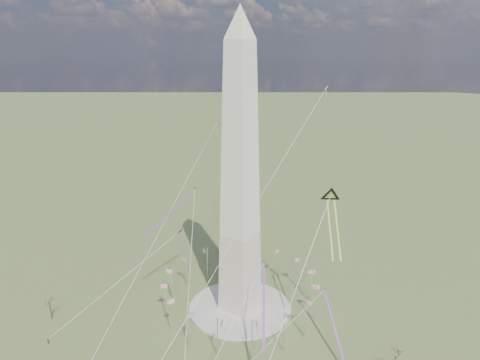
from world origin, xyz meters
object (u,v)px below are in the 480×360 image
Objects in this scene: tree_near at (396,354)px; person_west at (48,341)px; kite_delta_black at (331,200)px; washington_monument at (240,179)px.

person_west is at bearing -151.43° from tree_near.
washington_monument is at bearing -21.64° from kite_delta_black.
washington_monument is 67.42m from tree_near.
kite_delta_black reaches higher than person_west.
washington_monument is 78.48m from person_west.
kite_delta_black reaches higher than tree_near.
washington_monument is 60.31× the size of person_west.
tree_near is (54.62, -1.98, -39.47)m from washington_monument.
tree_near reaches higher than person_west.
person_west is (-90.68, -49.37, -7.65)m from tree_near.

